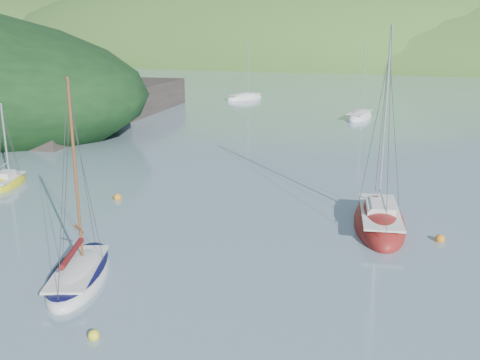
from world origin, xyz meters
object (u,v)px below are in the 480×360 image
at_px(sailboat_yellow, 6,183).
at_px(distant_sloop_c, 245,99).
at_px(sloop_red, 379,222).
at_px(distant_sloop_a, 359,117).
at_px(daysailer_white, 79,276).

relative_size(sailboat_yellow, distant_sloop_c, 0.62).
distance_m(sloop_red, distant_sloop_a, 36.84).
bearing_deg(distant_sloop_a, daysailer_white, -89.24).
distance_m(sailboat_yellow, distant_sloop_a, 41.28).
xyz_separation_m(daysailer_white, distant_sloop_a, (2.07, 47.42, -0.04)).
bearing_deg(sailboat_yellow, daysailer_white, -56.22).
relative_size(sloop_red, distant_sloop_c, 1.17).
xyz_separation_m(sailboat_yellow, distant_sloop_c, (-3.59, 49.19, 0.01)).
bearing_deg(sailboat_yellow, distant_sloop_a, 44.84).
bearing_deg(distant_sloop_a, sailboat_yellow, -109.58).
bearing_deg(sailboat_yellow, sloop_red, -17.25).
bearing_deg(daysailer_white, sailboat_yellow, 121.31).
distance_m(sloop_red, sailboat_yellow, 24.43).
distance_m(daysailer_white, distant_sloop_a, 47.47).
height_order(sloop_red, sailboat_yellow, sloop_red).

